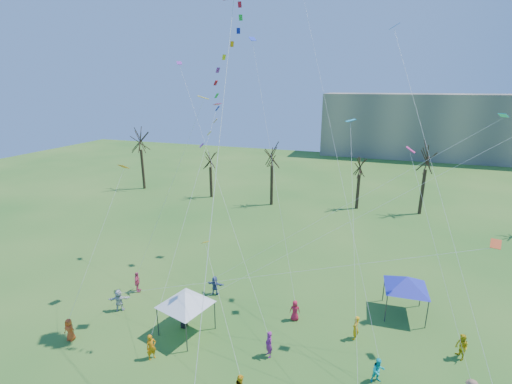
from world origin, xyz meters
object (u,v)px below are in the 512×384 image
(distant_building, at_px, (453,127))
(canopy_tent_blue, at_px, (407,282))
(big_box_kite, at_px, (226,80))
(canopy_tent_white, at_px, (185,298))

(distant_building, bearing_deg, canopy_tent_blue, -100.75)
(big_box_kite, bearing_deg, canopy_tent_white, -156.89)
(distant_building, xyz_separation_m, canopy_tent_white, (-27.91, -77.05, -4.75))
(big_box_kite, distance_m, canopy_tent_blue, 19.66)
(canopy_tent_blue, bearing_deg, canopy_tent_white, -153.31)
(distant_building, relative_size, canopy_tent_white, 14.35)
(canopy_tent_white, height_order, canopy_tent_blue, canopy_tent_white)
(big_box_kite, height_order, canopy_tent_blue, big_box_kite)
(canopy_tent_blue, bearing_deg, big_box_kite, -152.45)
(distant_building, distance_m, canopy_tent_blue, 71.07)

